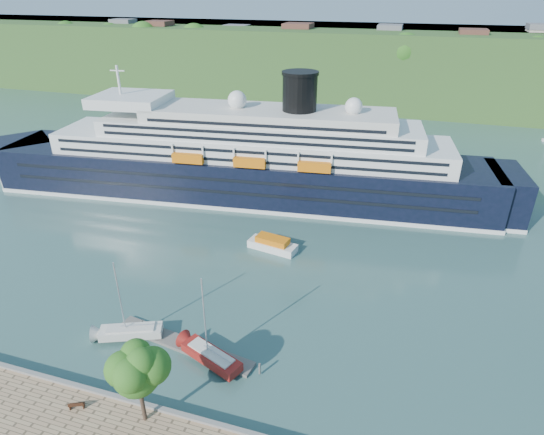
% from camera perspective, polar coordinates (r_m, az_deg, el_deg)
% --- Properties ---
extents(ground, '(400.00, 400.00, 0.00)m').
position_cam_1_polar(ground, '(49.73, -15.03, -22.50)').
color(ground, '#2E524E').
rests_on(ground, ground).
extents(far_hillside, '(400.00, 50.00, 24.00)m').
position_cam_1_polar(far_hillside, '(173.93, 10.78, 18.44)').
color(far_hillside, '#325120').
rests_on(far_hillside, ground).
extents(quay_coping, '(220.00, 0.50, 0.30)m').
position_cam_1_polar(quay_coping, '(48.77, -15.33, -21.78)').
color(quay_coping, slate).
rests_on(quay_coping, promenade).
extents(cruise_ship, '(108.57, 27.26, 24.14)m').
position_cam_1_polar(cruise_ship, '(86.27, -4.24, 10.19)').
color(cruise_ship, black).
rests_on(cruise_ship, ground).
extents(park_bench, '(1.62, 1.17, 0.96)m').
position_cam_1_polar(park_bench, '(50.51, -23.31, -20.73)').
color(park_bench, '#3E2111').
rests_on(park_bench, promenade).
extents(promenade_tree, '(5.73, 5.73, 9.49)m').
position_cam_1_polar(promenade_tree, '(44.53, -16.41, -19.20)').
color(promenade_tree, '#2C681B').
rests_on(promenade_tree, promenade).
extents(floating_pontoon, '(17.95, 4.95, 0.40)m').
position_cam_1_polar(floating_pontoon, '(55.36, -11.01, -15.38)').
color(floating_pontoon, '#68635C').
rests_on(floating_pontoon, ground).
extents(sailboat_white_near, '(8.12, 5.04, 10.18)m').
position_cam_1_polar(sailboat_white_near, '(54.72, -17.85, -10.28)').
color(sailboat_white_near, silver).
rests_on(sailboat_white_near, ground).
extents(sailboat_red, '(8.48, 5.13, 10.62)m').
position_cam_1_polar(sailboat_red, '(49.34, -7.92, -13.40)').
color(sailboat_red, maroon).
rests_on(sailboat_red, ground).
extents(tender_launch, '(8.17, 4.05, 2.16)m').
position_cam_1_polar(tender_launch, '(71.23, 0.07, -3.27)').
color(tender_launch, orange).
rests_on(tender_launch, ground).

